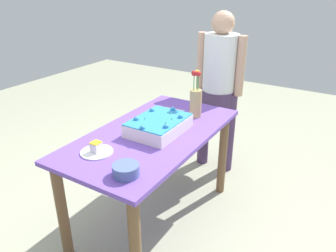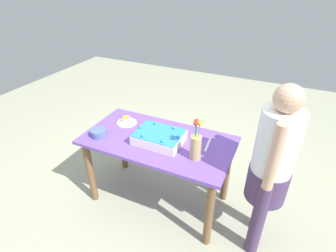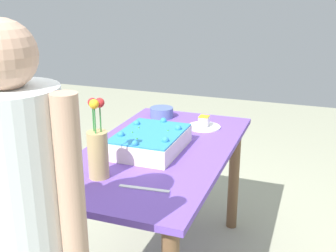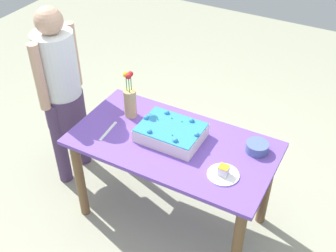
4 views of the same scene
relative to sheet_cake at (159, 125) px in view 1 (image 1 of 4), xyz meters
The scene contains 8 objects.
ground_plane 0.81m from the sheet_cake, 134.23° to the left, with size 8.00×8.00×0.00m, color #A0A388.
dining_table 0.19m from the sheet_cake, 134.23° to the left, with size 1.38×0.73×0.76m.
sheet_cake is the anchor object (origin of this frame).
serving_plate_with_slice 0.48m from the sheet_cake, 160.35° to the left, with size 0.20×0.20×0.07m.
cake_knife 0.44m from the sheet_cake, 19.01° to the left, with size 0.22×0.02×0.00m, color silver.
flower_vase 0.40m from the sheet_cake, 13.38° to the right, with size 0.09×0.09×0.36m.
fruit_bowl 0.58m from the sheet_cake, 164.86° to the right, with size 0.15×0.15×0.06m, color #50649A.
person_standing 0.96m from the sheet_cake, ahead, with size 0.31×0.45×1.49m.
Camera 1 is at (-1.69, -1.17, 1.74)m, focal length 35.00 mm.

